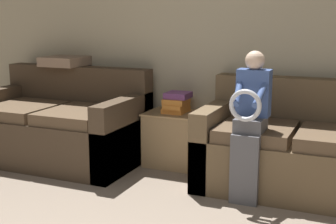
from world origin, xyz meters
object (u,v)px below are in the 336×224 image
couch_side (60,128)px  side_shelf (176,138)px  child_left_seated (250,119)px  book_stack (177,103)px  throw_pillow (65,61)px

couch_side → side_shelf: 1.21m
child_left_seated → book_stack: child_left_seated is taller
couch_side → book_stack: couch_side is taller
book_stack → throw_pillow: bearing=178.3°
child_left_seated → throw_pillow: bearing=164.0°
side_shelf → child_left_seated: bearing=-34.0°
couch_side → throw_pillow: 0.76m
couch_side → book_stack: (1.17, 0.31, 0.30)m
throw_pillow → child_left_seated: bearing=-16.0°
couch_side → side_shelf: couch_side is taller
side_shelf → throw_pillow: size_ratio=1.40×
throw_pillow → couch_side: bearing=-65.8°
couch_side → child_left_seated: size_ratio=1.41×
side_shelf → book_stack: 0.36m
side_shelf → book_stack: (-0.00, 0.00, 0.36)m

